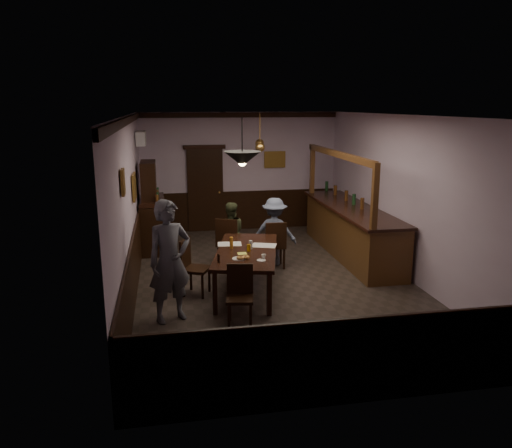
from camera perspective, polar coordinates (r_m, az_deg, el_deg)
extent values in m
cube|color=#2D2621|center=(9.34, 1.92, -6.45)|extent=(5.00, 8.00, 0.01)
cube|color=white|center=(8.77, 2.08, 12.32)|extent=(5.00, 8.00, 0.01)
cube|color=#C3AAC5|center=(12.82, -1.85, 5.98)|extent=(5.00, 0.01, 3.00)
cube|color=#C3AAC5|center=(5.22, 11.47, -5.60)|extent=(5.00, 0.01, 3.00)
cube|color=#C3AAC5|center=(8.75, -14.21, 2.01)|extent=(0.01, 8.00, 3.00)
cube|color=#C3AAC5|center=(9.77, 16.49, 3.05)|extent=(0.01, 8.00, 3.00)
cube|color=black|center=(8.59, -1.07, -3.16)|extent=(1.49, 2.37, 0.06)
cube|color=black|center=(7.79, -4.72, -7.90)|extent=(0.07, 0.07, 0.69)
cube|color=black|center=(7.73, 1.52, -8.05)|extent=(0.07, 0.07, 0.69)
cube|color=black|center=(9.70, -3.10, -3.50)|extent=(0.07, 0.07, 0.69)
cube|color=black|center=(9.65, 1.87, -3.59)|extent=(0.07, 0.07, 0.69)
cube|color=black|center=(9.99, -3.08, -2.25)|extent=(0.58, 0.58, 0.05)
cube|color=black|center=(9.73, -3.41, -0.96)|extent=(0.42, 0.21, 0.52)
cube|color=black|center=(10.18, -1.83, -3.38)|extent=(0.04, 0.04, 0.45)
cube|color=black|center=(10.27, -3.76, -3.25)|extent=(0.04, 0.04, 0.45)
cube|color=black|center=(9.85, -2.34, -3.97)|extent=(0.04, 0.04, 0.45)
cube|color=black|center=(9.94, -4.33, -3.83)|extent=(0.04, 0.04, 0.45)
cube|color=black|center=(9.94, 2.09, -2.49)|extent=(0.43, 0.43, 0.05)
cube|color=black|center=(9.69, 2.31, -1.28)|extent=(0.41, 0.05, 0.49)
cube|color=black|center=(10.19, 2.83, -3.44)|extent=(0.04, 0.04, 0.42)
cube|color=black|center=(10.13, 0.97, -3.53)|extent=(0.04, 0.04, 0.42)
cube|color=black|center=(9.88, 3.22, -4.00)|extent=(0.04, 0.04, 0.42)
cube|color=black|center=(9.82, 1.30, -4.09)|extent=(0.04, 0.04, 0.42)
cube|color=black|center=(7.37, -1.86, -8.55)|extent=(0.45, 0.45, 0.05)
cube|color=black|center=(7.44, -1.85, -6.25)|extent=(0.39, 0.10, 0.46)
cube|color=black|center=(7.32, -3.13, -10.59)|extent=(0.04, 0.04, 0.40)
cube|color=black|center=(7.31, -0.62, -10.59)|extent=(0.04, 0.04, 0.40)
cube|color=black|center=(7.60, -3.03, -9.62)|extent=(0.04, 0.04, 0.40)
cube|color=black|center=(7.60, -0.62, -9.62)|extent=(0.04, 0.04, 0.40)
cube|color=black|center=(8.58, -6.86, -5.15)|extent=(0.56, 0.56, 0.05)
cube|color=black|center=(8.57, -8.10, -3.32)|extent=(0.21, 0.40, 0.50)
cube|color=black|center=(8.45, -6.14, -7.12)|extent=(0.04, 0.04, 0.43)
cube|color=black|center=(8.75, -5.36, -6.36)|extent=(0.04, 0.04, 0.43)
cube|color=black|center=(8.57, -8.29, -6.89)|extent=(0.04, 0.04, 0.43)
cube|color=black|center=(8.87, -7.45, -6.15)|extent=(0.04, 0.04, 0.43)
imported|color=#52525E|center=(7.50, -9.84, -4.22)|extent=(0.80, 0.68, 1.85)
imported|color=#3F462A|center=(10.13, -2.97, -1.04)|extent=(0.64, 0.51, 1.27)
imported|color=slate|center=(10.07, 2.12, -0.85)|extent=(1.01, 0.79, 1.37)
cube|color=silver|center=(8.92, -3.04, -2.30)|extent=(0.45, 0.34, 0.01)
cube|color=silver|center=(8.82, 0.93, -2.47)|extent=(0.50, 0.42, 0.01)
cube|color=#DCDC51|center=(8.36, -1.59, -3.39)|extent=(0.18, 0.18, 0.00)
cylinder|color=white|center=(7.99, 0.61, -4.17)|extent=(0.15, 0.15, 0.01)
imported|color=white|center=(8.04, 0.88, -3.74)|extent=(0.10, 0.10, 0.07)
cylinder|color=white|center=(8.07, -1.98, -3.99)|extent=(0.22, 0.22, 0.01)
torus|color=#C68C47|center=(8.03, -1.79, -3.88)|extent=(0.13, 0.13, 0.04)
torus|color=#C68C47|center=(8.06, -1.21, -3.81)|extent=(0.13, 0.13, 0.04)
cylinder|color=orange|center=(8.47, -0.84, -2.75)|extent=(0.07, 0.07, 0.12)
cylinder|color=#BF721E|center=(8.65, -2.83, -2.15)|extent=(0.06, 0.06, 0.20)
cylinder|color=silver|center=(8.60, -0.61, -2.39)|extent=(0.06, 0.06, 0.15)
cylinder|color=black|center=(7.91, -4.29, -3.92)|extent=(0.04, 0.04, 0.14)
cube|color=black|center=(11.42, -11.67, -0.18)|extent=(0.53, 1.49, 1.07)
cube|color=black|center=(11.29, -11.81, 2.71)|extent=(0.51, 1.44, 0.09)
cube|color=black|center=(11.22, -12.17, 4.84)|extent=(0.32, 0.96, 0.85)
cube|color=#492C13|center=(10.91, 10.83, -0.90)|extent=(0.84, 3.90, 1.02)
cube|color=black|center=(10.78, 10.86, 1.82)|extent=(0.93, 3.99, 0.06)
cube|color=#492C13|center=(10.49, 9.33, 7.88)|extent=(0.10, 3.81, 0.12)
cube|color=#492C13|center=(8.86, 13.20, 3.03)|extent=(0.10, 0.10, 1.21)
cube|color=#492C13|center=(12.31, 6.33, 6.18)|extent=(0.10, 0.10, 1.21)
cube|color=black|center=(12.74, -5.81, 3.82)|extent=(0.90, 0.06, 2.10)
cube|color=white|center=(11.50, -13.01, 9.54)|extent=(0.20, 0.85, 0.30)
cube|color=olive|center=(7.07, -14.97, 4.64)|extent=(0.04, 0.28, 0.36)
cube|color=olive|center=(9.50, -13.75, 4.16)|extent=(0.04, 0.62, 0.48)
cube|color=olive|center=(12.91, 2.16, 7.38)|extent=(0.55, 0.04, 0.42)
cylinder|color=black|center=(7.44, -1.60, 9.77)|extent=(0.02, 0.02, 0.60)
cone|color=black|center=(7.47, -1.58, 7.46)|extent=(0.56, 0.56, 0.22)
sphere|color=#FFD88C|center=(7.47, -1.58, 7.08)|extent=(0.12, 0.12, 0.12)
cylinder|color=#BF8C3F|center=(10.57, 0.46, 10.64)|extent=(0.02, 0.02, 0.70)
cone|color=#BF8C3F|center=(10.60, 0.46, 8.75)|extent=(0.20, 0.20, 0.22)
sphere|color=#FFD88C|center=(10.60, 0.46, 8.48)|extent=(0.12, 0.12, 0.12)
cylinder|color=#BF8C3F|center=(11.69, 0.41, 10.92)|extent=(0.02, 0.02, 0.70)
cone|color=#BF8C3F|center=(11.71, 0.41, 9.21)|extent=(0.20, 0.20, 0.22)
sphere|color=#FFD88C|center=(11.71, 0.41, 8.96)|extent=(0.12, 0.12, 0.12)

